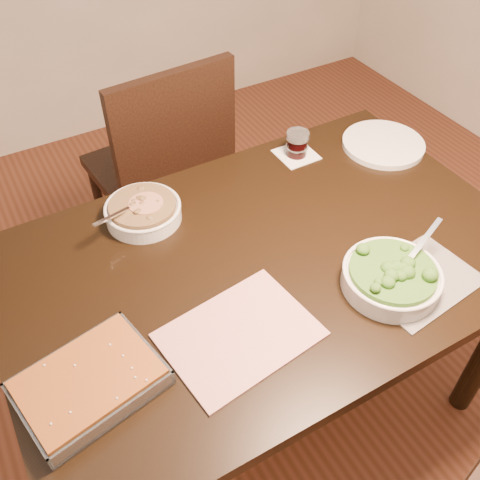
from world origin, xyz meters
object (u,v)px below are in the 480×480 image
Objects in this scene: wine_tumbler at (297,143)px; baking_dish at (90,383)px; table at (266,279)px; dinner_plate at (383,144)px; broccoli_bowl at (391,277)px; chair_far at (165,165)px; stew_bowl at (143,211)px.

baking_dish is at bearing -150.09° from wine_tumbler.
dinner_plate reaches higher than table.
broccoli_bowl reaches higher than table.
chair_far reaches higher than broccoli_bowl.
dinner_plate is 0.81m from chair_far.
chair_far is at bearing 100.86° from broccoli_bowl.
wine_tumbler reaches higher than baking_dish.
chair_far is (-0.19, 1.00, -0.23)m from broccoli_bowl.
wine_tumbler is at bearing 4.41° from stew_bowl.
baking_dish is 1.20× the size of dinner_plate.
baking_dish is 0.33× the size of chair_far.
wine_tumbler is at bearing 18.72° from baking_dish.
chair_far is at bearing 47.63° from baking_dish.
broccoli_bowl is 0.75m from baking_dish.
stew_bowl is (-0.23, 0.30, 0.13)m from table.
stew_bowl is 0.84× the size of dinner_plate.
table is 0.35m from broccoli_bowl.
stew_bowl is 0.83m from dinner_plate.
table is 0.40m from stew_bowl.
baking_dish is at bearing 173.13° from broccoli_bowl.
stew_bowl is 0.70m from broccoli_bowl.
broccoli_bowl is 3.33× the size of wine_tumbler.
table is 0.49m from wine_tumbler.
table is 16.91× the size of wine_tumbler.
chair_far reaches higher than dinner_plate.
chair_far is (0.55, 0.91, -0.23)m from baking_dish.
stew_bowl is at bearing 57.52° from chair_far.
table is 4.31× the size of baking_dish.
chair_far is at bearing 138.02° from dinner_plate.
dinner_plate is at bearing -4.15° from stew_bowl.
chair_far is (-0.58, 0.52, -0.21)m from dinner_plate.
baking_dish reaches higher than table.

